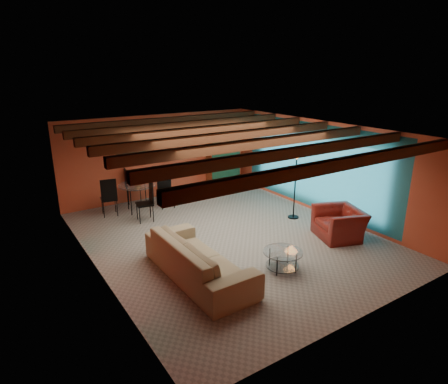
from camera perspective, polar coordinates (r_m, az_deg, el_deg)
room at (r=9.18m, az=0.31°, el=7.06°), size 6.52×8.01×2.71m
sofa at (r=7.91m, az=-3.79°, el=-9.77°), size 1.15×2.88×0.84m
armchair at (r=10.09m, az=16.73°, el=-4.47°), size 1.35×1.44×0.76m
coffee_table at (r=8.34m, az=8.69°, el=-9.98°), size 1.06×1.06×0.43m
dining_table at (r=11.65m, az=-12.63°, el=-0.10°), size 2.55×2.55×1.15m
armoire at (r=13.60m, az=-0.31°, el=4.40°), size 1.09×0.63×1.82m
floor_lamp at (r=10.91m, az=10.51°, el=0.98°), size 0.40×0.40×1.93m
ceiling_fan at (r=9.09m, az=0.69°, el=6.95°), size 1.50×1.50×0.44m
painting at (r=12.32m, az=-13.26°, el=6.03°), size 1.05×0.03×0.65m
potted_plant at (r=13.38m, az=-0.31°, el=9.20°), size 0.52×0.48×0.49m
vase at (r=11.46m, az=-12.85°, el=3.07°), size 0.21×0.21×0.19m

